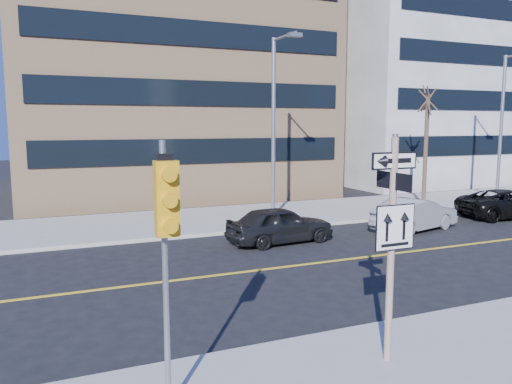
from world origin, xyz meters
name	(u,v)px	position (x,y,z in m)	size (l,w,h in m)	color
ground	(317,318)	(0.00, 0.00, 0.00)	(120.00, 120.00, 0.00)	black
far_sidewalk	(482,199)	(18.00, 12.00, 0.07)	(66.00, 6.00, 0.15)	#ADA9A2
sign_pole	(392,236)	(0.00, -2.51, 2.44)	(0.92, 0.92, 4.06)	beige
traffic_signal	(167,221)	(-4.00, -2.66, 3.03)	(0.32, 0.45, 4.00)	gray
parked_car_a	(280,225)	(2.41, 6.95, 0.69)	(4.06, 1.63, 1.38)	black
parked_car_b	(415,214)	(8.50, 6.72, 0.68)	(4.15, 1.45, 1.37)	gray
parked_car_c	(510,204)	(14.62, 7.29, 0.67)	(4.83, 2.23, 1.34)	black
streetlight_a	(276,116)	(4.00, 10.76, 4.76)	(0.55, 2.25, 8.00)	gray
streetlight_b	(505,118)	(18.00, 10.76, 4.76)	(0.55, 2.25, 8.00)	gray
street_tree_west	(428,102)	(13.00, 11.30, 5.52)	(1.80, 1.80, 6.35)	#3C2D24
building_brick	(160,56)	(2.00, 25.00, 9.00)	(18.00, 18.00, 18.00)	tan
building_grey_mid	(425,87)	(24.00, 24.00, 7.50)	(20.00, 16.00, 15.00)	gray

